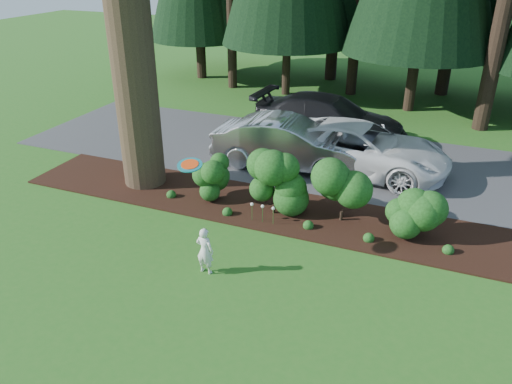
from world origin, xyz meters
TOP-DOWN VIEW (x-y plane):
  - ground at (0.00, 0.00)m, footprint 80.00×80.00m
  - mulch_bed at (0.00, 3.25)m, footprint 16.00×2.50m
  - driveway at (0.00, 7.50)m, footprint 22.00×6.00m
  - shrub_row at (0.77, 3.14)m, footprint 6.53×1.60m
  - lily_cluster at (-0.30, 2.40)m, footprint 0.69×0.09m
  - car_silver_wagon at (-0.90, 6.24)m, footprint 5.05×2.05m
  - car_white_suv at (1.34, 6.77)m, footprint 5.84×3.04m
  - car_dark_suv at (-0.32, 9.19)m, footprint 5.89×2.74m
  - child at (-0.68, -0.12)m, footprint 0.42×0.29m
  - frisbee at (-1.15, 0.26)m, footprint 0.55×0.54m

SIDE VIEW (x-z plane):
  - ground at x=0.00m, z-range 0.00..0.00m
  - driveway at x=0.00m, z-range 0.00..0.03m
  - mulch_bed at x=0.00m, z-range 0.00..0.05m
  - lily_cluster at x=-0.30m, z-range 0.21..0.78m
  - child at x=-0.68m, z-range 0.00..1.13m
  - shrub_row at x=0.77m, z-range 0.00..1.61m
  - car_white_suv at x=1.34m, z-range 0.03..1.60m
  - car_silver_wagon at x=-0.90m, z-range 0.03..1.66m
  - car_dark_suv at x=-0.32m, z-range 0.03..1.69m
  - frisbee at x=-1.15m, z-range 2.32..2.48m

